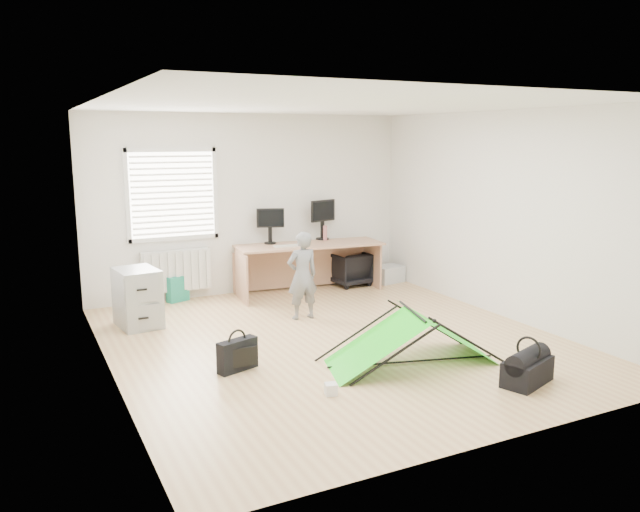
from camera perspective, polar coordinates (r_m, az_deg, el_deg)
name	(u,v)px	position (r m, az deg, el deg)	size (l,w,h in m)	color
ground	(335,341)	(7.38, 1.40, -7.79)	(5.50, 5.50, 0.00)	tan
back_wall	(251,204)	(9.56, -6.31, 4.72)	(5.00, 0.02, 2.70)	silver
window	(172,195)	(9.16, -13.34, 5.49)	(1.20, 0.06, 1.20)	silver
radiator	(176,271)	(9.28, -12.99, -1.30)	(1.00, 0.12, 0.60)	silver
desk	(310,268)	(9.53, -0.95, -1.14)	(2.23, 0.71, 0.76)	#AA7C5F
filing_cabinet	(138,298)	(8.18, -16.34, -3.68)	(0.47, 0.63, 0.74)	#939698
monitor_left	(270,231)	(9.48, -4.59, 2.31)	(0.41, 0.09, 0.40)	black
monitor_right	(322,225)	(9.85, 0.22, 2.85)	(0.48, 0.10, 0.46)	black
keyboard	(288,246)	(9.25, -2.93, 0.94)	(0.42, 0.14, 0.02)	beige
thermos	(325,233)	(9.79, 0.47, 2.12)	(0.06, 0.06, 0.23)	#AD6261
office_chair	(350,269)	(10.06, 2.76, -1.17)	(0.57, 0.59, 0.54)	black
person	(302,276)	(8.12, -1.63, -1.80)	(0.42, 0.28, 1.16)	slate
kite	(412,337)	(6.68, 8.38, -7.37)	(1.82, 0.80, 0.56)	#18D514
storage_crate	(388,274)	(10.35, 6.25, -1.65)	(0.48, 0.34, 0.27)	silver
tote_bag	(178,289)	(9.30, -12.89, -2.94)	(0.31, 0.14, 0.37)	#1D886B
laptop_bag	(237,355)	(6.50, -7.56, -8.97)	(0.44, 0.13, 0.33)	black
white_box	(331,389)	(5.91, 1.01, -12.07)	(0.11, 0.11, 0.11)	silver
duffel_bag	(527,371)	(6.45, 18.42, -9.98)	(0.57, 0.29, 0.25)	black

